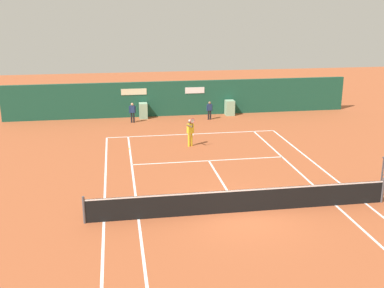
# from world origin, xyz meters

# --- Properties ---
(ground_plane) EXTENTS (80.00, 80.00, 0.01)m
(ground_plane) POSITION_xyz_m (-0.00, 0.58, 0.00)
(ground_plane) COLOR #A8512D
(tennis_net) EXTENTS (12.10, 0.10, 1.07)m
(tennis_net) POSITION_xyz_m (0.00, 0.00, 0.51)
(tennis_net) COLOR #4C4C51
(tennis_net) RESTS_ON ground_plane
(sponsor_back_wall) EXTENTS (25.00, 1.02, 2.52)m
(sponsor_back_wall) POSITION_xyz_m (0.03, 16.97, 1.22)
(sponsor_back_wall) COLOR #194C38
(sponsor_back_wall) RESTS_ON ground_plane
(player_on_baseline) EXTENTS (0.47, 0.81, 1.79)m
(player_on_baseline) POSITION_xyz_m (-0.53, 9.13, 0.94)
(player_on_baseline) COLOR yellow
(player_on_baseline) RESTS_ON ground_plane
(ball_kid_right_post) EXTENTS (0.46, 0.19, 1.38)m
(ball_kid_right_post) POSITION_xyz_m (-3.56, 15.32, 0.79)
(ball_kid_right_post) COLOR black
(ball_kid_right_post) RESTS_ON ground_plane
(ball_kid_centre_post) EXTENTS (0.43, 0.21, 1.29)m
(ball_kid_centre_post) POSITION_xyz_m (1.82, 15.32, 0.74)
(ball_kid_centre_post) COLOR black
(ball_kid_centre_post) RESTS_ON ground_plane
(tennis_ball_mid_court) EXTENTS (0.07, 0.07, 0.07)m
(tennis_ball_mid_court) POSITION_xyz_m (-4.03, 9.10, 0.03)
(tennis_ball_mid_court) COLOR #CCE033
(tennis_ball_mid_court) RESTS_ON ground_plane
(tennis_ball_by_sideline) EXTENTS (0.07, 0.07, 0.07)m
(tennis_ball_by_sideline) POSITION_xyz_m (-0.20, 10.99, 0.03)
(tennis_ball_by_sideline) COLOR #CCE033
(tennis_ball_by_sideline) RESTS_ON ground_plane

